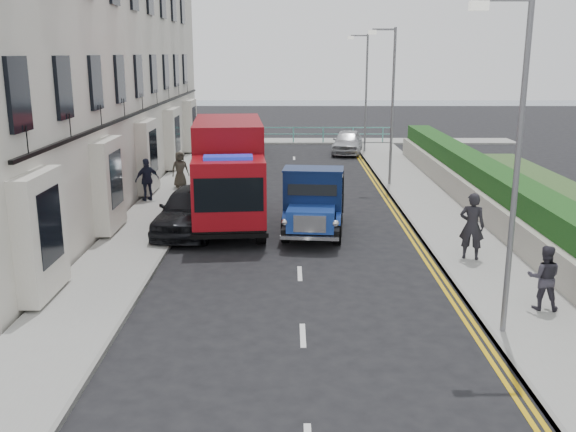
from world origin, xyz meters
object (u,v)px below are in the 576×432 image
object	(u,v)px
red_lorry	(229,170)
lamp_near	(512,152)
pedestrian_east_near	(472,226)
parked_car_front	(191,209)
lamp_far	(364,86)
lamp_mid	(390,98)
bedford_lorry	(313,206)

from	to	relation	value
red_lorry	lamp_near	bearing A→B (deg)	-60.62
pedestrian_east_near	parked_car_front	bearing A→B (deg)	-0.76
parked_car_front	pedestrian_east_near	distance (m)	9.17
red_lorry	pedestrian_east_near	distance (m)	8.73
lamp_far	parked_car_front	bearing A→B (deg)	-113.69
lamp_far	red_lorry	bearing A→B (deg)	-111.91
lamp_near	lamp_far	bearing A→B (deg)	90.00
lamp_near	lamp_far	world-z (taller)	same
lamp_mid	parked_car_front	xyz separation A→B (m)	(-7.78, -7.72, -3.21)
parked_car_front	red_lorry	bearing A→B (deg)	54.61
lamp_mid	lamp_far	world-z (taller)	same
lamp_mid	parked_car_front	distance (m)	11.42
lamp_near	parked_car_front	size ratio (longest dim) A/B	1.51
lamp_far	bedford_lorry	distance (m)	18.86
lamp_far	bedford_lorry	world-z (taller)	lamp_far
lamp_mid	lamp_far	size ratio (longest dim) A/B	1.00
lamp_mid	pedestrian_east_near	bearing A→B (deg)	-85.96
bedford_lorry	red_lorry	distance (m)	3.57
lamp_near	parked_car_front	bearing A→B (deg)	133.22
lamp_near	lamp_far	xyz separation A→B (m)	(0.00, 26.00, 0.00)
pedestrian_east_near	lamp_far	bearing A→B (deg)	-67.65
red_lorry	pedestrian_east_near	size ratio (longest dim) A/B	3.60
pedestrian_east_near	bedford_lorry	bearing A→B (deg)	-11.39
red_lorry	lamp_far	bearing A→B (deg)	62.85
lamp_near	red_lorry	distance (m)	11.82
lamp_far	pedestrian_east_near	size ratio (longest dim) A/B	3.59
bedford_lorry	red_lorry	size ratio (longest dim) A/B	0.71
red_lorry	parked_car_front	distance (m)	2.07
lamp_mid	bedford_lorry	world-z (taller)	lamp_mid
parked_car_front	lamp_far	bearing A→B (deg)	73.00
bedford_lorry	pedestrian_east_near	distance (m)	5.23
parked_car_front	pedestrian_east_near	bearing A→B (deg)	-14.30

